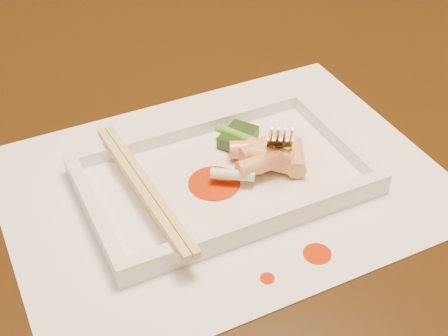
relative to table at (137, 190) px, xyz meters
name	(u,v)px	position (x,y,z in m)	size (l,w,h in m)	color
table	(137,190)	(0.00, 0.00, 0.00)	(1.40, 0.90, 0.75)	black
placemat	(224,183)	(0.05, -0.14, 0.10)	(0.40, 0.30, 0.00)	white
sauce_splatter_a	(317,254)	(0.08, -0.25, 0.10)	(0.02, 0.02, 0.00)	#BB2A05
sauce_splatter_b	(267,278)	(0.03, -0.26, 0.10)	(0.01, 0.01, 0.00)	#BB2A05
plate_base	(224,180)	(0.05, -0.14, 0.11)	(0.26, 0.16, 0.01)	white
plate_rim_far	(192,128)	(0.05, -0.07, 0.12)	(0.26, 0.01, 0.01)	white
plate_rim_near	(262,221)	(0.05, -0.21, 0.12)	(0.26, 0.01, 0.01)	white
plate_rim_left	(94,211)	(-0.08, -0.14, 0.12)	(0.01, 0.14, 0.01)	white
plate_rim_right	(336,136)	(0.17, -0.14, 0.12)	(0.01, 0.14, 0.01)	white
veg_piece	(238,137)	(0.08, -0.10, 0.12)	(0.04, 0.03, 0.01)	black
scallion_white	(233,175)	(0.05, -0.15, 0.12)	(0.01, 0.01, 0.04)	#EAEACC
scallion_green	(254,142)	(0.09, -0.12, 0.12)	(0.01, 0.01, 0.09)	#419718
chopstick_a	(139,188)	(-0.04, -0.14, 0.13)	(0.01, 0.19, 0.01)	#DCC66E
chopstick_b	(148,185)	(-0.03, -0.14, 0.13)	(0.01, 0.19, 0.01)	#DCC66E
fork	(284,82)	(0.12, -0.12, 0.18)	(0.09, 0.10, 0.14)	silver
sauce_blob_0	(214,183)	(0.03, -0.15, 0.11)	(0.05, 0.05, 0.00)	#BB2A05
rice_cake_0	(256,149)	(0.09, -0.13, 0.12)	(0.02, 0.02, 0.05)	#F6C073
rice_cake_1	(277,163)	(0.09, -0.16, 0.12)	(0.02, 0.02, 0.04)	#F6C073
rice_cake_2	(262,163)	(0.08, -0.16, 0.13)	(0.02, 0.02, 0.05)	#F6C073
rice_cake_3	(261,147)	(0.09, -0.13, 0.12)	(0.02, 0.02, 0.05)	#F6C073
rice_cake_4	(266,154)	(0.09, -0.14, 0.12)	(0.02, 0.02, 0.05)	#F6C073
rice_cake_5	(271,156)	(0.09, -0.15, 0.13)	(0.02, 0.02, 0.04)	#F6C073
rice_cake_6	(295,157)	(0.11, -0.15, 0.12)	(0.02, 0.02, 0.04)	#F6C073
rice_cake_7	(267,155)	(0.09, -0.14, 0.12)	(0.02, 0.02, 0.04)	#F6C073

